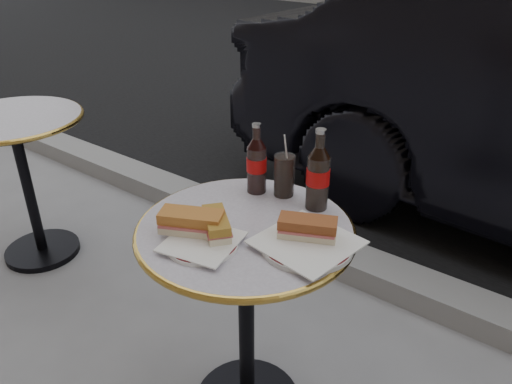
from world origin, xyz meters
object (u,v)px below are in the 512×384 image
Objects in this scene: bistro_table at (246,325)px; plate_right at (307,245)px; cola_glass at (284,175)px; cola_bottle_right at (318,170)px; plate_left at (202,244)px; cola_bottle_left at (257,158)px.

bistro_table is 2.98× the size of plate_right.
cola_glass is at bearing 95.08° from bistro_table.
cola_bottle_right reaches higher than bistro_table.
bistro_table is at bearing -115.82° from cola_bottle_right.
bistro_table is 2.94× the size of cola_bottle_right.
plate_right is 0.30m from cola_glass.
bistro_table is 0.42m from plate_right.
plate_left is 0.27m from plate_right.
cola_glass is at bearing 21.64° from cola_bottle_left.
cola_bottle_right is (0.10, 0.21, 0.49)m from bistro_table.
cola_bottle_left is at bearing 118.33° from bistro_table.
cola_bottle_right is at bearing 114.26° from plate_right.
plate_right reaches higher than bistro_table.
cola_bottle_left is at bearing 101.85° from plate_left.
cola_bottle_left reaches higher than bistro_table.
cola_bottle_left is 1.70× the size of cola_glass.
cola_bottle_left is 0.91× the size of cola_bottle_right.
plate_right is at bearing 35.53° from plate_left.
cola_bottle_left is 0.10m from cola_glass.
cola_bottle_left is at bearing -158.36° from cola_glass.
plate_left is at bearing -102.56° from bistro_table.
cola_glass reaches higher than plate_right.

